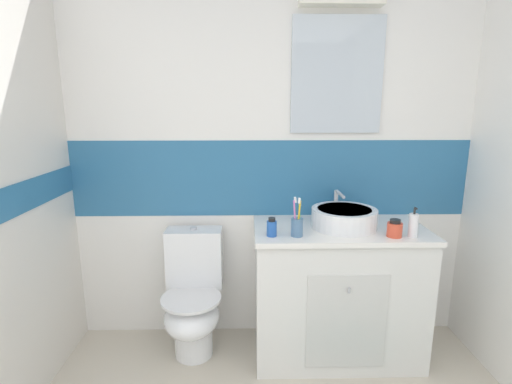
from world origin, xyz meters
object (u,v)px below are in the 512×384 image
soap_dispenser (413,225)px  lotion_bottle_short (272,228)px  toilet (193,298)px  hair_gel_jar (395,229)px  toothbrush_cup (297,225)px  sink_basin (344,217)px

soap_dispenser → lotion_bottle_short: soap_dispenser is taller
toilet → hair_gel_jar: hair_gel_jar is taller
toilet → toothbrush_cup: 0.85m
toothbrush_cup → lotion_bottle_short: 0.14m
toothbrush_cup → soap_dispenser: bearing=-2.2°
toilet → soap_dispenser: size_ratio=4.63×
toothbrush_cup → soap_dispenser: 0.65m
toilet → soap_dispenser: soap_dispenser is taller
toothbrush_cup → hair_gel_jar: (0.55, -0.02, -0.02)m
sink_basin → lotion_bottle_short: sink_basin is taller
sink_basin → toilet: size_ratio=0.54×
hair_gel_jar → toilet: bearing=169.9°
toilet → soap_dispenser: (1.27, -0.22, 0.55)m
soap_dispenser → lotion_bottle_short: (-0.79, 0.03, -0.02)m
toothbrush_cup → soap_dispenser: (0.65, -0.03, 0.00)m
toothbrush_cup → hair_gel_jar: bearing=-2.0°
sink_basin → lotion_bottle_short: (-0.45, -0.16, -0.01)m
soap_dispenser → hair_gel_jar: bearing=176.7°
soap_dispenser → lotion_bottle_short: size_ratio=1.62×
soap_dispenser → sink_basin: bearing=151.3°
soap_dispenser → hair_gel_jar: size_ratio=1.75×
toilet → sink_basin: bearing=-1.7°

